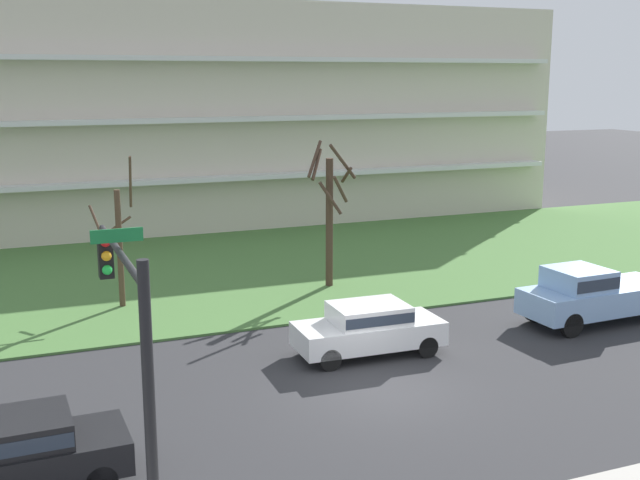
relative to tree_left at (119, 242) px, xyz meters
The scene contains 9 objects.
ground 11.72m from the tree_left, 62.77° to the right, with size 160.00×160.00×0.00m, color #2D2D30.
grass_lawn_strip 6.91m from the tree_left, 35.93° to the left, with size 80.00×16.00×0.08m, color #477238.
apartment_building 18.78m from the tree_left, 73.46° to the left, with size 44.28×12.70×12.01m.
tree_left is the anchor object (origin of this frame).
tree_center 8.02m from the tree_left, ahead, with size 1.91×1.92×5.72m.
sedan_white_near_left 9.95m from the tree_left, 51.55° to the right, with size 4.45×1.93×1.57m.
pickup_blue_center_left 16.41m from the tree_left, 28.13° to the right, with size 5.48×2.21×1.95m.
sedan_black_center_right 12.88m from the tree_left, 107.40° to the right, with size 4.44×1.89×1.57m.
traffic_signal_mast 15.25m from the tree_left, 97.05° to the right, with size 0.90×4.90×5.61m.
Camera 1 is at (-8.86, -17.64, 8.17)m, focal length 44.20 mm.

